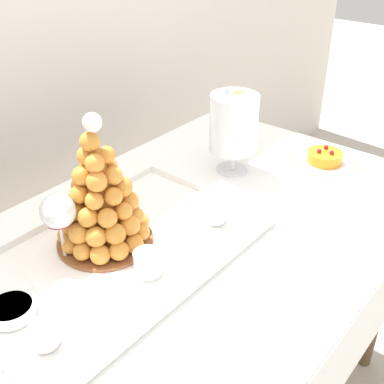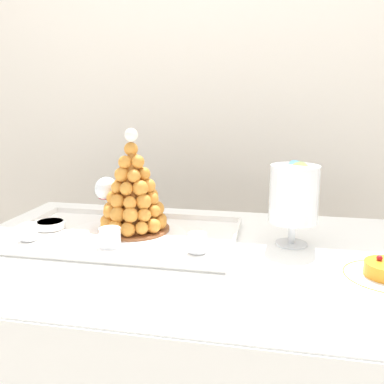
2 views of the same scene
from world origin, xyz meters
TOP-DOWN VIEW (x-y plane):
  - buffet_table at (0.00, 0.00)m, footprint 1.33×0.86m
  - serving_tray at (-0.20, 0.06)m, footprint 0.68×0.42m
  - croquembouche at (-0.19, 0.12)m, footprint 0.22×0.22m
  - dessert_cup_left at (-0.46, -0.03)m, footprint 0.05×0.05m
  - dessert_cup_mid_left at (-0.20, -0.04)m, footprint 0.06×0.06m
  - dessert_cup_centre at (0.04, -0.03)m, footprint 0.05×0.05m
  - creme_brulee_ramekin at (-0.46, 0.08)m, footprint 0.09×0.09m
  - macaron_goblet at (0.30, 0.10)m, footprint 0.14×0.14m
  - fruit_tart_plate at (0.51, -0.09)m, footprint 0.20×0.20m
  - wine_glass at (-0.28, 0.14)m, footprint 0.08×0.08m

SIDE VIEW (x-z plane):
  - buffet_table at x=0.00m, z-range 0.29..1.05m
  - serving_tray at x=-0.20m, z-range 0.76..0.78m
  - fruit_tart_plate at x=0.51m, z-range 0.75..0.80m
  - creme_brulee_ramekin at x=-0.46m, z-range 0.77..0.79m
  - dessert_cup_left at x=-0.46m, z-range 0.77..0.82m
  - dessert_cup_centre at x=0.04m, z-range 0.77..0.82m
  - dessert_cup_mid_left at x=-0.20m, z-range 0.77..0.82m
  - wine_glass at x=-0.28m, z-range 0.80..0.97m
  - croquembouche at x=-0.19m, z-range 0.73..1.05m
  - macaron_goblet at x=0.30m, z-range 0.78..1.04m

